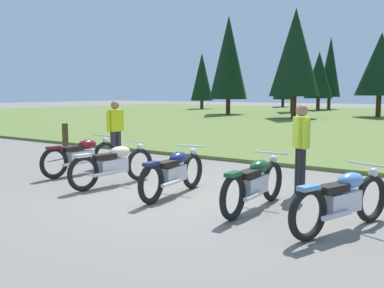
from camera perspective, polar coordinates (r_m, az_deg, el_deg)
ground_plane at (r=7.99m, az=-2.46°, el=-6.85°), size 140.00×140.00×0.00m
motorcycle_maroon at (r=10.32m, az=-14.35°, el=-1.47°), size 0.62×2.10×0.88m
motorcycle_cream at (r=8.92m, az=-10.29°, el=-2.64°), size 0.62×2.09×0.88m
motorcycle_navy at (r=7.94m, az=-2.40°, el=-3.69°), size 0.62×2.10×0.88m
motorcycle_british_green at (r=7.06m, az=8.27°, el=-5.08°), size 0.62×2.10×0.88m
motorcycle_sky_blue at (r=6.28m, az=19.23°, el=-6.90°), size 0.90×2.01×0.88m
rider_checking_bike at (r=11.45m, az=-10.04°, el=2.01°), size 0.26×0.55×1.67m
rider_in_hivis_vest at (r=8.17m, az=14.15°, el=0.02°), size 0.39×0.46×1.67m
trail_marker_post at (r=12.96m, az=-16.34°, el=0.40°), size 0.12×0.12×1.00m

